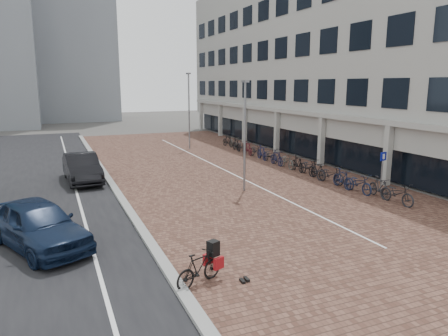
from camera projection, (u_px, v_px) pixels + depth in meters
The scene contains 15 objects.
ground at pixel (284, 230), 15.98m from camera, with size 140.00×140.00×0.00m, color #474442.
plaza_brick at pixel (217, 168), 27.58m from camera, with size 14.50×42.00×0.04m, color brown.
street_asphalt at pixel (35, 183), 23.41m from camera, with size 8.00×50.00×0.03m, color black.
curb at pixel (107, 176), 24.87m from camera, with size 0.35×42.00×0.14m, color gray.
lane_line at pixel (73, 180), 24.16m from camera, with size 0.12×44.00×0.00m, color white.
parking_line at pixel (220, 168), 27.65m from camera, with size 0.10×30.00×0.00m, color white.
office_building at pixel (324, 47), 33.67m from camera, with size 8.40×40.00×15.00m.
car_navy at pixel (38, 224), 14.08m from camera, with size 1.97×4.90×1.67m, color #0E1B34.
car_dark at pixel (82, 168), 23.64m from camera, with size 1.70×4.88×1.61m, color black.
hero_bike at pixel (199, 268), 11.52m from camera, with size 1.66×1.04×1.14m.
shoes at pixel (245, 281), 11.74m from camera, with size 0.36×0.30×0.09m, color black, non-canonical shape.
parking_sign at pixel (382, 166), 21.22m from camera, with size 0.44×0.13×2.11m.
lamp_near at pixel (245, 138), 21.18m from camera, with size 0.12×0.12×5.62m, color gray.
lamp_far at pixel (189, 112), 35.16m from camera, with size 0.12×0.12×6.33m, color slate.
bike_row at pixel (284, 159), 27.90m from camera, with size 1.28×21.45×1.05m.
Camera 1 is at (-8.02, -13.10, 5.51)m, focal length 33.39 mm.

